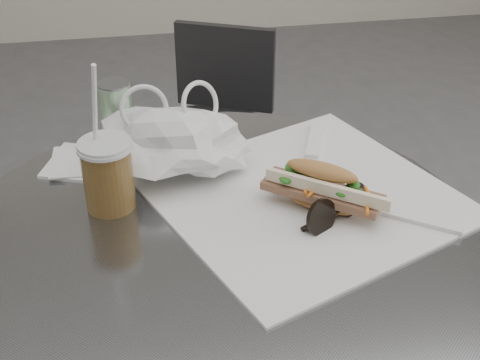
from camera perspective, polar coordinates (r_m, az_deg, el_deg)
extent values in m
cylinder|color=slate|center=(0.95, -1.91, -5.14)|extent=(0.76, 0.76, 0.02)
cylinder|color=#2E2E30|center=(2.06, -2.38, -6.47)|extent=(0.32, 0.32, 0.02)
cylinder|color=#2E2E30|center=(1.94, -2.52, -1.81)|extent=(0.06, 0.06, 0.43)
cylinder|color=#2E2E30|center=(1.83, -2.68, 3.69)|extent=(0.36, 0.36, 0.02)
cube|color=#2E2E30|center=(1.92, -1.30, 9.58)|extent=(0.27, 0.14, 0.25)
cube|color=white|center=(1.02, 5.62, -1.50)|extent=(0.53, 0.52, 0.00)
ellipsoid|color=#B37B43|center=(0.99, 6.96, -1.88)|extent=(0.22, 0.19, 0.02)
cube|color=brown|center=(0.98, 7.03, -1.04)|extent=(0.17, 0.15, 0.01)
ellipsoid|color=#B37B43|center=(0.97, 7.00, 0.45)|extent=(0.22, 0.19, 0.04)
cylinder|color=olive|center=(0.99, -11.17, 0.20)|extent=(0.07, 0.07, 0.10)
cylinder|color=silver|center=(0.97, -11.51, 2.92)|extent=(0.08, 0.08, 0.01)
cylinder|color=white|center=(0.95, -12.27, 4.98)|extent=(0.03, 0.05, 0.18)
cylinder|color=black|center=(0.94, 6.95, -3.21)|extent=(0.06, 0.04, 0.05)
cylinder|color=black|center=(0.98, 9.60, -1.69)|extent=(0.06, 0.04, 0.05)
cube|color=black|center=(0.97, 8.27, -2.73)|extent=(0.02, 0.02, 0.01)
cube|color=white|center=(1.13, -13.28, 1.44)|extent=(0.14, 0.14, 0.01)
cube|color=white|center=(1.13, -13.31, 1.62)|extent=(0.10, 0.10, 0.00)
cylinder|color=#5EA15F|center=(1.17, -10.53, 5.65)|extent=(0.06, 0.06, 0.10)
cylinder|color=slate|center=(1.14, -10.81, 8.06)|extent=(0.05, 0.05, 0.00)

